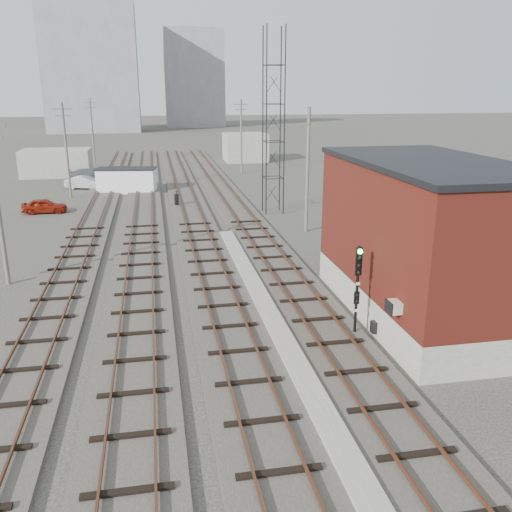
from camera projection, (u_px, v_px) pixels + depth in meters
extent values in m
plane|color=#282621|center=(189.00, 172.00, 69.25)|extent=(320.00, 320.00, 0.00)
cube|color=#332D28|center=(232.00, 203.00, 49.94)|extent=(3.20, 90.00, 0.20)
cube|color=#4C2816|center=(224.00, 201.00, 49.74)|extent=(0.07, 90.00, 0.12)
cube|color=#4C2816|center=(239.00, 200.00, 50.00)|extent=(0.07, 90.00, 0.12)
cube|color=#332D28|center=(188.00, 205.00, 49.23)|extent=(3.20, 90.00, 0.20)
cube|color=#4C2816|center=(180.00, 203.00, 49.03)|extent=(0.07, 90.00, 0.12)
cube|color=#4C2816|center=(196.00, 202.00, 49.29)|extent=(0.07, 90.00, 0.12)
cube|color=#332D28|center=(143.00, 206.00, 48.52)|extent=(3.20, 90.00, 0.20)
cube|color=#4C2816|center=(135.00, 204.00, 48.33)|extent=(0.07, 90.00, 0.12)
cube|color=#4C2816|center=(151.00, 204.00, 48.58)|extent=(0.07, 90.00, 0.12)
cube|color=#332D28|center=(97.00, 208.00, 47.81)|extent=(3.20, 90.00, 0.20)
cube|color=#4C2816|center=(89.00, 206.00, 47.62)|extent=(0.07, 90.00, 0.12)
cube|color=#4C2816|center=(105.00, 205.00, 47.87)|extent=(0.07, 90.00, 0.12)
cube|color=gray|center=(265.00, 306.00, 26.09)|extent=(0.90, 28.00, 0.26)
cube|color=gray|center=(420.00, 299.00, 25.27)|extent=(6.00, 12.00, 1.50)
cube|color=#4E1912|center=(427.00, 227.00, 24.24)|extent=(6.00, 12.00, 5.50)
cube|color=black|center=(433.00, 163.00, 23.40)|extent=(6.20, 12.20, 0.25)
cube|color=beige|center=(394.00, 307.00, 20.50)|extent=(0.45, 0.62, 0.45)
cube|color=black|center=(374.00, 327.00, 22.92)|extent=(0.20, 0.35, 0.50)
cylinder|color=black|center=(266.00, 124.00, 43.70)|extent=(0.10, 0.10, 15.00)
cylinder|color=black|center=(284.00, 123.00, 43.96)|extent=(0.10, 0.10, 15.00)
cylinder|color=black|center=(263.00, 122.00, 45.10)|extent=(0.10, 0.10, 15.00)
cylinder|color=black|center=(280.00, 122.00, 45.37)|extent=(0.10, 0.10, 15.00)
cylinder|color=#595147|center=(67.00, 151.00, 51.62)|extent=(0.24, 0.24, 9.00)
cube|color=#595147|center=(62.00, 109.00, 50.48)|extent=(1.80, 0.12, 0.12)
cube|color=#595147|center=(63.00, 116.00, 50.65)|extent=(1.40, 0.12, 0.12)
cylinder|color=#595147|center=(92.00, 132.00, 75.10)|extent=(0.24, 0.24, 9.00)
cube|color=#595147|center=(90.00, 103.00, 73.96)|extent=(1.80, 0.12, 0.12)
cube|color=#595147|center=(90.00, 107.00, 74.13)|extent=(1.40, 0.12, 0.12)
cylinder|color=#595147|center=(307.00, 171.00, 39.02)|extent=(0.24, 0.24, 9.00)
cube|color=#595147|center=(309.00, 115.00, 37.87)|extent=(1.80, 0.12, 0.12)
cube|color=#595147|center=(309.00, 124.00, 38.05)|extent=(1.40, 0.12, 0.12)
cylinder|color=#595147|center=(241.00, 137.00, 67.19)|extent=(0.24, 0.24, 9.00)
cube|color=#595147|center=(241.00, 104.00, 66.05)|extent=(1.80, 0.12, 0.12)
cube|color=#595147|center=(241.00, 109.00, 66.22)|extent=(1.40, 0.12, 0.12)
cube|color=gray|center=(92.00, 69.00, 132.09)|extent=(22.00, 14.00, 30.00)
cube|color=gray|center=(194.00, 79.00, 151.36)|extent=(16.00, 12.00, 26.00)
cube|color=gray|center=(57.00, 163.00, 65.95)|extent=(8.00, 5.00, 3.20)
cube|color=gray|center=(245.00, 147.00, 79.64)|extent=(6.00, 6.00, 4.00)
cube|color=gray|center=(354.00, 335.00, 23.26)|extent=(0.40, 0.40, 0.10)
cylinder|color=black|center=(357.00, 292.00, 22.68)|extent=(0.12, 0.12, 4.01)
cube|color=black|center=(359.00, 261.00, 22.26)|extent=(0.26, 0.10, 1.20)
sphere|color=#0CE533|center=(360.00, 252.00, 22.05)|extent=(0.20, 0.20, 0.20)
sphere|color=black|center=(360.00, 259.00, 22.14)|extent=(0.20, 0.20, 0.20)
sphere|color=black|center=(359.00, 266.00, 22.22)|extent=(0.20, 0.20, 0.20)
sphere|color=black|center=(359.00, 273.00, 22.31)|extent=(0.20, 0.20, 0.20)
cube|color=black|center=(357.00, 298.00, 22.74)|extent=(0.22, 0.09, 0.55)
cube|color=white|center=(358.00, 284.00, 22.49)|extent=(0.16, 0.02, 0.12)
cube|color=white|center=(356.00, 310.00, 22.84)|extent=(0.16, 0.02, 0.12)
cube|color=black|center=(177.00, 200.00, 48.60)|extent=(0.40, 0.40, 1.06)
cylinder|color=black|center=(176.00, 192.00, 48.40)|extent=(0.08, 0.08, 0.32)
cube|color=white|center=(127.00, 181.00, 55.38)|extent=(6.07, 3.28, 2.40)
cube|color=black|center=(126.00, 168.00, 55.01)|extent=(6.29, 3.50, 0.12)
imported|color=maroon|center=(44.00, 206.00, 46.21)|extent=(3.67, 1.48, 1.25)
imported|color=#B6BABF|center=(85.00, 182.00, 57.48)|extent=(4.39, 2.53, 1.37)
imported|color=slate|center=(88.00, 174.00, 63.62)|extent=(4.57, 2.49, 1.26)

